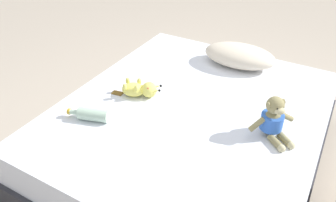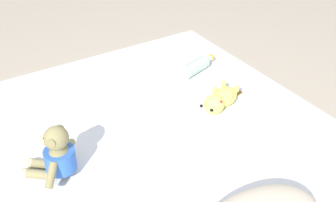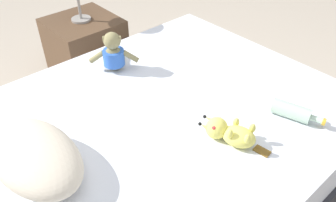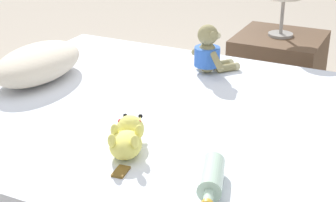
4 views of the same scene
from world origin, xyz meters
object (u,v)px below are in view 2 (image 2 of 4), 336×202
(bed, at_px, (166,173))
(plush_yellow_creature, at_px, (220,99))
(plush_monkey, at_px, (57,156))
(glass_bottle, at_px, (196,66))

(bed, height_order, plush_yellow_creature, plush_yellow_creature)
(plush_monkey, bearing_deg, bed, 177.71)
(plush_yellow_creature, relative_size, glass_bottle, 1.26)
(bed, xyz_separation_m, glass_bottle, (-0.45, -0.40, 0.26))
(plush_monkey, bearing_deg, glass_bottle, -157.67)
(bed, bearing_deg, plush_monkey, -2.29)
(plush_yellow_creature, distance_m, glass_bottle, 0.36)
(bed, bearing_deg, plush_yellow_creature, -171.20)
(bed, distance_m, glass_bottle, 0.65)
(plush_monkey, xyz_separation_m, plush_yellow_creature, (-0.83, -0.03, -0.05))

